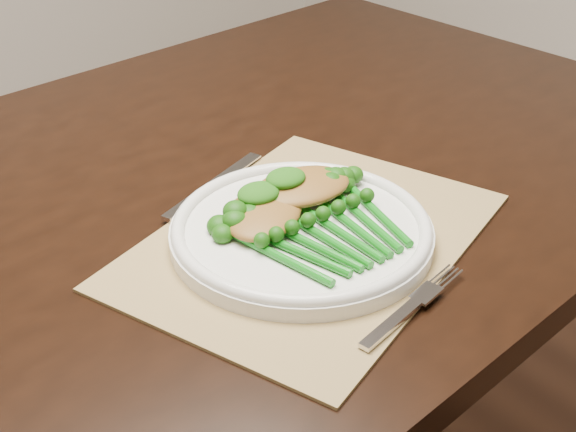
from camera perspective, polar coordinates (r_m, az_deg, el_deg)
dining_table at (r=1.24m, az=-6.74°, el=-13.64°), size 1.68×1.05×0.75m
placemat at (r=0.92m, az=1.60°, el=-1.68°), size 0.51×0.44×0.00m
dinner_plate at (r=0.91m, az=0.97°, el=-1.01°), size 0.30×0.30×0.03m
knife at (r=1.01m, az=-5.93°, el=1.76°), size 0.19×0.08×0.01m
fork at (r=0.83m, az=9.28°, el=-5.92°), size 0.17×0.05×0.01m
chicken_fillet_left at (r=0.91m, az=-1.75°, el=0.24°), size 0.15×0.14×0.02m
chicken_fillet_right at (r=0.95m, az=1.00°, el=2.11°), size 0.13×0.10×0.02m
pesto_dollop_left at (r=0.92m, az=-2.12°, el=1.63°), size 0.05×0.04×0.02m
pesto_dollop_right at (r=0.94m, az=-0.17°, el=2.71°), size 0.05×0.04×0.02m
broccolini_bundle at (r=0.89m, az=2.93°, el=-1.20°), size 0.17×0.19×0.04m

